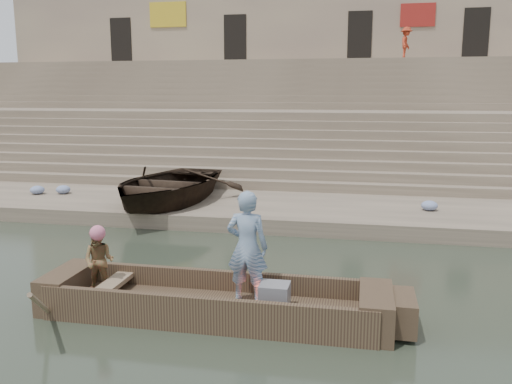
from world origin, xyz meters
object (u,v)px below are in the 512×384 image
(main_rowboat, at_px, (213,310))
(standing_man, at_px, (247,247))
(rowing_man, at_px, (99,261))
(pedestrian, at_px, (406,43))
(television, at_px, (274,296))
(beached_rowboat, at_px, (166,185))

(main_rowboat, relative_size, standing_man, 2.74)
(rowing_man, distance_m, pedestrian, 22.10)
(rowing_man, height_order, television, rowing_man)
(standing_man, bearing_deg, pedestrian, -98.05)
(standing_man, distance_m, rowing_man, 2.55)
(main_rowboat, xyz_separation_m, rowing_man, (-2.00, 0.10, 0.66))
(rowing_man, bearing_deg, beached_rowboat, 96.68)
(beached_rowboat, height_order, pedestrian, pedestrian)
(standing_man, relative_size, rowing_man, 1.67)
(television, relative_size, beached_rowboat, 0.09)
(main_rowboat, xyz_separation_m, standing_man, (0.53, 0.18, 1.02))
(rowing_man, relative_size, beached_rowboat, 0.22)
(main_rowboat, height_order, television, television)
(rowing_man, xyz_separation_m, television, (2.99, -0.10, -0.35))
(standing_man, xyz_separation_m, television, (0.46, -0.18, -0.71))
(beached_rowboat, bearing_deg, main_rowboat, -57.83)
(rowing_man, height_order, pedestrian, pedestrian)
(main_rowboat, distance_m, television, 1.04)
(standing_man, distance_m, pedestrian, 21.37)
(rowing_man, bearing_deg, main_rowboat, -7.28)
(main_rowboat, height_order, beached_rowboat, beached_rowboat)
(rowing_man, bearing_deg, pedestrian, 68.91)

